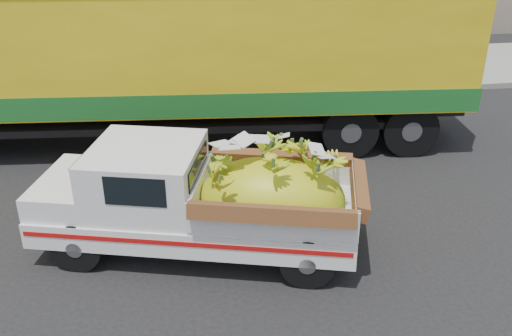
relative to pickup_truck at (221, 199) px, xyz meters
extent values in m
plane|color=black|center=(0.40, 0.42, -0.85)|extent=(100.00, 100.00, 0.00)
cube|color=gray|center=(0.40, 6.65, -0.78)|extent=(60.00, 0.25, 0.15)
cube|color=gray|center=(0.40, 8.75, -0.78)|extent=(60.00, 4.00, 0.14)
cylinder|color=black|center=(-2.01, -0.18, -0.49)|extent=(0.76, 0.39, 0.73)
cylinder|color=black|center=(-1.65, 1.17, -0.49)|extent=(0.76, 0.39, 0.73)
cylinder|color=black|center=(1.05, -1.01, -0.49)|extent=(0.76, 0.39, 0.73)
cylinder|color=black|center=(1.41, 0.34, -0.49)|extent=(0.76, 0.39, 0.73)
cube|color=silver|center=(-0.35, 0.09, -0.32)|extent=(4.78, 2.76, 0.37)
cube|color=#A50F0C|center=(-0.56, -0.70, -0.26)|extent=(4.27, 1.17, 0.07)
cube|color=silver|center=(-2.49, 0.67, -0.42)|extent=(0.51, 1.57, 0.13)
cube|color=silver|center=(-2.13, 0.58, 0.04)|extent=(1.19, 1.69, 0.35)
cube|color=silver|center=(-1.02, 0.28, 0.30)|extent=(1.85, 1.90, 0.86)
cube|color=black|center=(-1.13, -0.51, 0.46)|extent=(0.79, 0.22, 0.40)
cube|color=silver|center=(0.77, -0.21, 0.11)|extent=(2.56, 2.15, 0.49)
ellipsoid|color=gold|center=(0.67, -0.18, 0.01)|extent=(2.27, 1.78, 1.23)
cylinder|color=black|center=(3.99, 2.83, -0.30)|extent=(1.12, 0.41, 1.10)
cylinder|color=black|center=(4.15, 4.82, -0.30)|extent=(1.12, 0.41, 1.10)
cylinder|color=black|center=(2.79, 2.93, -0.30)|extent=(1.12, 0.41, 1.10)
cylinder|color=black|center=(2.95, 4.92, -0.30)|extent=(1.12, 0.41, 1.10)
cube|color=black|center=(-0.61, 4.20, -0.07)|extent=(12.04, 1.96, 0.36)
cube|color=gold|center=(-0.61, 4.20, 1.53)|extent=(11.92, 3.43, 2.84)
cube|color=#195A20|center=(-0.61, 4.20, 0.36)|extent=(11.98, 3.46, 0.45)
camera|label=1|loc=(-0.54, -7.05, 3.90)|focal=40.00mm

